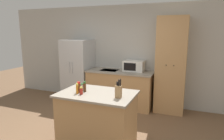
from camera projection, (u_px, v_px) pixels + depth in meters
wall_back at (125, 55)px, 5.37m from camera, size 7.20×0.06×2.60m
refrigerator at (78, 70)px, 5.56m from camera, size 0.74×0.71×1.70m
back_counter at (120, 88)px, 5.19m from camera, size 1.70×0.71×0.92m
pantry_cabinet at (171, 66)px, 4.69m from camera, size 0.68×0.54×2.26m
kitchen_island at (97, 119)px, 3.36m from camera, size 1.25×0.83×0.93m
microwave at (134, 66)px, 5.08m from camera, size 0.51×0.37×0.27m
knife_block at (118, 91)px, 3.01m from camera, size 0.09×0.07×0.30m
spice_bottle_tall_dark at (77, 89)px, 3.22m from camera, size 0.04×0.04×0.17m
spice_bottle_short_red at (83, 87)px, 3.42m from camera, size 0.06×0.06×0.12m
spice_bottle_amber_oil at (85, 87)px, 3.34m from camera, size 0.05×0.05×0.17m
spice_bottle_green_herb at (81, 91)px, 3.19m from camera, size 0.05×0.05×0.12m
spice_bottle_pale_salt at (79, 87)px, 3.29m from camera, size 0.06×0.06×0.18m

